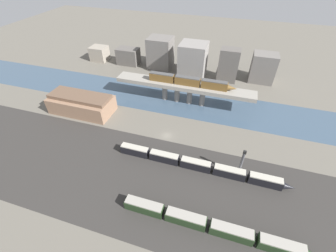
{
  "coord_description": "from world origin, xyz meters",
  "views": [
    {
      "loc": [
        21.53,
        -67.4,
        63.96
      ],
      "look_at": [
        0.0,
        1.71,
        4.07
      ],
      "focal_mm": 24.0,
      "sensor_mm": 36.0,
      "label": 1
    }
  ],
  "objects": [
    {
      "name": "train_yard_near",
      "position": [
        24.72,
        -34.4,
        1.8
      ],
      "size": [
        55.02,
        3.18,
        3.68
      ],
      "color": "#23381E",
      "rests_on": "ground"
    },
    {
      "name": "city_block_center",
      "position": [
        -24.13,
        63.09,
        9.47
      ],
      "size": [
        14.61,
        13.03,
        18.94
      ],
      "primitive_type": "cube",
      "color": "slate",
      "rests_on": "ground"
    },
    {
      "name": "city_block_left",
      "position": [
        -46.12,
        61.58,
        5.16
      ],
      "size": [
        14.03,
        8.83,
        10.33
      ],
      "primitive_type": "cube",
      "color": "#605B56",
      "rests_on": "ground"
    },
    {
      "name": "river_water",
      "position": [
        0.0,
        27.42,
        0.0
      ],
      "size": [
        320.0,
        25.9,
        0.01
      ],
      "primitive_type": "cube",
      "color": "#3D5166",
      "rests_on": "ground"
    },
    {
      "name": "signal_tower",
      "position": [
        30.26,
        -11.88,
        5.86
      ],
      "size": [
        1.0,
        0.87,
        11.79
      ],
      "color": "#4C4C51",
      "rests_on": "ground"
    },
    {
      "name": "city_block_far_left",
      "position": [
        -67.85,
        61.62,
        4.56
      ],
      "size": [
        10.7,
        9.44,
        9.12
      ],
      "primitive_type": "cube",
      "color": "gray",
      "rests_on": "ground"
    },
    {
      "name": "city_block_tall",
      "position": [
        37.65,
        62.87,
        8.11
      ],
      "size": [
        13.31,
        10.73,
        16.23
      ],
      "primitive_type": "cube",
      "color": "slate",
      "rests_on": "ground"
    },
    {
      "name": "train_on_bridge",
      "position": [
        3.04,
        27.42,
        12.17
      ],
      "size": [
        42.36,
        2.83,
        4.08
      ],
      "color": "brown",
      "rests_on": "bridge"
    },
    {
      "name": "city_block_right",
      "position": [
        -1.93,
        56.73,
        9.91
      ],
      "size": [
        15.24,
        14.73,
        19.83
      ],
      "primitive_type": "cube",
      "color": "gray",
      "rests_on": "ground"
    },
    {
      "name": "city_block_far_right",
      "position": [
        18.58,
        57.89,
        9.33
      ],
      "size": [
        10.85,
        8.09,
        18.66
      ],
      "primitive_type": "cube",
      "color": "#605B56",
      "rests_on": "ground"
    },
    {
      "name": "bridge",
      "position": [
        0.0,
        27.42,
        8.33
      ],
      "size": [
        68.73,
        7.83,
        10.18
      ],
      "color": "gray",
      "rests_on": "ground"
    },
    {
      "name": "train_yard_mid",
      "position": [
        16.5,
        -13.51,
        1.8
      ],
      "size": [
        62.46,
        2.79,
        3.67
      ],
      "color": "black",
      "rests_on": "ground"
    },
    {
      "name": "warehouse_building",
      "position": [
        -44.12,
        5.29,
        4.31
      ],
      "size": [
        29.52,
        13.94,
        9.06
      ],
      "color": "#937056",
      "rests_on": "ground"
    },
    {
      "name": "ground_plane",
      "position": [
        0.0,
        0.0,
        0.0
      ],
      "size": [
        400.0,
        400.0,
        0.0
      ],
      "primitive_type": "plane",
      "color": "#666056"
    },
    {
      "name": "railbed_yard",
      "position": [
        0.0,
        -24.0,
        0.0
      ],
      "size": [
        280.0,
        42.0,
        0.01
      ],
      "primitive_type": "cube",
      "color": "#33302D",
      "rests_on": "ground"
    }
  ]
}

